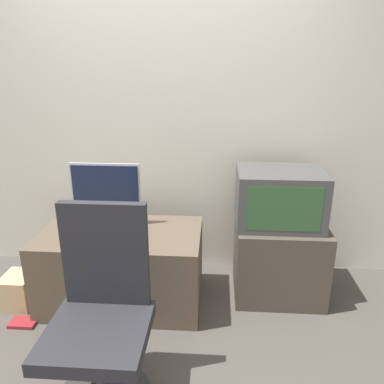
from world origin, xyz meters
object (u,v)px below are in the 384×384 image
Objects in this scene: main_monitor at (106,192)px; mouse at (125,239)px; keyboard at (93,238)px; office_chair at (101,322)px; cardboard_box_lower at (20,290)px; crt_tv at (279,197)px; book at (23,323)px.

main_monitor is 8.03× the size of mouse.
office_chair is (0.26, -0.71, -0.11)m from keyboard.
crt_tv is at bearing 9.26° from cardboard_box_lower.
main_monitor is at bearing 84.21° from keyboard.
main_monitor is at bearing 103.51° from office_chair.
keyboard is 0.73m from cardboard_box_lower.
main_monitor is at bearing 22.19° from cardboard_box_lower.
main_monitor is 1.50× the size of keyboard.
main_monitor is 1.23m from crt_tv.
office_chair is at bearing -76.49° from main_monitor.
main_monitor is 0.35m from keyboard.
office_chair is (-1.00, -1.02, -0.32)m from crt_tv.
cardboard_box_lower reaches higher than book.
office_chair reaches higher than keyboard.
book is (-0.68, -0.19, -0.55)m from mouse.
book is at bearing -135.90° from main_monitor.
book is (-0.46, -0.21, -0.54)m from keyboard.
keyboard is 0.74m from book.
book is at bearing 145.27° from office_chair.
mouse is (0.22, -0.02, 0.01)m from keyboard.
cardboard_box_lower is at bearing 119.76° from book.
keyboard is 1.31m from crt_tv.
book is (-0.72, 0.50, -0.43)m from office_chair.
cardboard_box_lower is at bearing -157.81° from main_monitor.
office_chair is at bearing -134.41° from crt_tv.
cardboard_box_lower is at bearing 177.98° from mouse.
keyboard reaches higher than cardboard_box_lower.
cardboard_box_lower is at bearing 178.79° from keyboard.
keyboard is at bearing -166.03° from crt_tv.
cardboard_box_lower is (-0.58, 0.01, -0.44)m from keyboard.
main_monitor is 0.84× the size of crt_tv.
crt_tv is at bearing 45.59° from office_chair.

